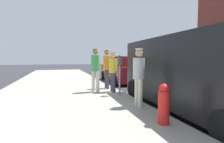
{
  "coord_description": "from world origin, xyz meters",
  "views": [
    {
      "loc": [
        3.57,
        6.19,
        1.54
      ],
      "look_at": [
        1.65,
        -0.0,
        1.05
      ],
      "focal_mm": 28.22,
      "sensor_mm": 36.0,
      "label": 1
    }
  ],
  "objects_px": {
    "pedestrian_in_yellow": "(113,69)",
    "parking_meter_near": "(120,68)",
    "fire_hydrant": "(164,104)",
    "parked_van": "(191,71)",
    "pedestrian_in_gray": "(139,74)",
    "parked_sedan_behind": "(122,70)",
    "pedestrian_in_orange": "(107,66)",
    "pedestrian_in_green": "(95,67)"
  },
  "relations": [
    {
      "from": "pedestrian_in_green",
      "to": "pedestrian_in_gray",
      "type": "distance_m",
      "value": 2.62
    },
    {
      "from": "pedestrian_in_orange",
      "to": "parked_van",
      "type": "bearing_deg",
      "value": 114.02
    },
    {
      "from": "parking_meter_near",
      "to": "pedestrian_in_orange",
      "type": "relative_size",
      "value": 0.85
    },
    {
      "from": "pedestrian_in_orange",
      "to": "pedestrian_in_gray",
      "type": "bearing_deg",
      "value": 91.27
    },
    {
      "from": "parked_van",
      "to": "pedestrian_in_gray",
      "type": "bearing_deg",
      "value": -13.35
    },
    {
      "from": "pedestrian_in_yellow",
      "to": "parked_van",
      "type": "bearing_deg",
      "value": 120.29
    },
    {
      "from": "pedestrian_in_green",
      "to": "pedestrian_in_yellow",
      "type": "xyz_separation_m",
      "value": [
        -0.69,
        0.21,
        -0.1
      ]
    },
    {
      "from": "pedestrian_in_green",
      "to": "parked_sedan_behind",
      "type": "height_order",
      "value": "pedestrian_in_green"
    },
    {
      "from": "parking_meter_near",
      "to": "parked_van",
      "type": "relative_size",
      "value": 0.29
    },
    {
      "from": "parking_meter_near",
      "to": "pedestrian_in_gray",
      "type": "height_order",
      "value": "pedestrian_in_gray"
    },
    {
      "from": "parked_van",
      "to": "fire_hydrant",
      "type": "bearing_deg",
      "value": 33.46
    },
    {
      "from": "pedestrian_in_yellow",
      "to": "parking_meter_near",
      "type": "bearing_deg",
      "value": 94.08
    },
    {
      "from": "parked_sedan_behind",
      "to": "fire_hydrant",
      "type": "height_order",
      "value": "parked_sedan_behind"
    },
    {
      "from": "pedestrian_in_orange",
      "to": "pedestrian_in_green",
      "type": "bearing_deg",
      "value": 44.49
    },
    {
      "from": "pedestrian_in_gray",
      "to": "parking_meter_near",
      "type": "bearing_deg",
      "value": -89.98
    },
    {
      "from": "parking_meter_near",
      "to": "pedestrian_in_green",
      "type": "xyz_separation_m",
      "value": [
        0.74,
        -0.88,
        0.01
      ]
    },
    {
      "from": "parked_sedan_behind",
      "to": "parked_van",
      "type": "bearing_deg",
      "value": 87.61
    },
    {
      "from": "parked_van",
      "to": "parked_sedan_behind",
      "type": "relative_size",
      "value": 1.17
    },
    {
      "from": "pedestrian_in_orange",
      "to": "fire_hydrant",
      "type": "height_order",
      "value": "pedestrian_in_orange"
    },
    {
      "from": "pedestrian_in_orange",
      "to": "pedestrian_in_yellow",
      "type": "relative_size",
      "value": 1.09
    },
    {
      "from": "pedestrian_in_gray",
      "to": "parked_sedan_behind",
      "type": "height_order",
      "value": "pedestrian_in_gray"
    },
    {
      "from": "pedestrian_in_orange",
      "to": "parked_sedan_behind",
      "type": "xyz_separation_m",
      "value": [
        -1.84,
        -2.99,
        -0.44
      ]
    },
    {
      "from": "fire_hydrant",
      "to": "pedestrian_in_green",
      "type": "bearing_deg",
      "value": -80.73
    },
    {
      "from": "parking_meter_near",
      "to": "fire_hydrant",
      "type": "xyz_separation_m",
      "value": [
        0.1,
        3.04,
        -0.61
      ]
    },
    {
      "from": "pedestrian_in_yellow",
      "to": "fire_hydrant",
      "type": "height_order",
      "value": "pedestrian_in_yellow"
    },
    {
      "from": "pedestrian_in_green",
      "to": "parked_sedan_behind",
      "type": "distance_m",
      "value": 4.45
    },
    {
      "from": "pedestrian_in_gray",
      "to": "parked_van",
      "type": "bearing_deg",
      "value": 166.65
    },
    {
      "from": "pedestrian_in_green",
      "to": "fire_hydrant",
      "type": "bearing_deg",
      "value": 99.27
    },
    {
      "from": "parking_meter_near",
      "to": "pedestrian_in_yellow",
      "type": "height_order",
      "value": "pedestrian_in_yellow"
    },
    {
      "from": "pedestrian_in_green",
      "to": "pedestrian_in_orange",
      "type": "distance_m",
      "value": 0.94
    },
    {
      "from": "pedestrian_in_orange",
      "to": "pedestrian_in_yellow",
      "type": "distance_m",
      "value": 0.88
    },
    {
      "from": "pedestrian_in_gray",
      "to": "fire_hydrant",
      "type": "bearing_deg",
      "value": 85.93
    },
    {
      "from": "parked_sedan_behind",
      "to": "fire_hydrant",
      "type": "relative_size",
      "value": 5.19
    },
    {
      "from": "pedestrian_in_gray",
      "to": "fire_hydrant",
      "type": "distance_m",
      "value": 1.51
    },
    {
      "from": "parking_meter_near",
      "to": "parked_van",
      "type": "xyz_separation_m",
      "value": [
        -1.5,
        1.98,
        -0.03
      ]
    },
    {
      "from": "pedestrian_in_orange",
      "to": "pedestrian_in_gray",
      "type": "xyz_separation_m",
      "value": [
        -0.07,
        3.17,
        -0.08
      ]
    },
    {
      "from": "pedestrian_in_yellow",
      "to": "fire_hydrant",
      "type": "relative_size",
      "value": 1.92
    },
    {
      "from": "parking_meter_near",
      "to": "pedestrian_in_green",
      "type": "distance_m",
      "value": 1.15
    },
    {
      "from": "pedestrian_in_green",
      "to": "pedestrian_in_gray",
      "type": "bearing_deg",
      "value": 106.46
    },
    {
      "from": "pedestrian_in_gray",
      "to": "fire_hydrant",
      "type": "height_order",
      "value": "pedestrian_in_gray"
    },
    {
      "from": "pedestrian_in_yellow",
      "to": "parked_van",
      "type": "distance_m",
      "value": 3.07
    },
    {
      "from": "pedestrian_in_yellow",
      "to": "parked_van",
      "type": "relative_size",
      "value": 0.31
    }
  ]
}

